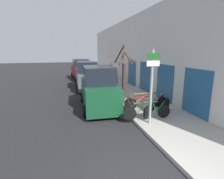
% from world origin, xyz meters
% --- Properties ---
extents(ground_plane, '(80.00, 80.00, 0.00)m').
position_xyz_m(ground_plane, '(0.00, 11.20, 0.00)').
color(ground_plane, black).
extents(sidewalk_curb, '(3.20, 32.00, 0.15)m').
position_xyz_m(sidewalk_curb, '(2.60, 14.00, 0.07)').
color(sidewalk_curb, '#9E9B93').
rests_on(sidewalk_curb, ground).
extents(building_facade, '(0.23, 32.00, 6.50)m').
position_xyz_m(building_facade, '(4.35, 13.93, 3.23)').
color(building_facade, silver).
rests_on(building_facade, ground).
extents(signpost, '(0.59, 0.14, 3.27)m').
position_xyz_m(signpost, '(1.56, 3.40, 1.91)').
color(signpost, '#939399').
rests_on(signpost, sidewalk_curb).
extents(bicycle_0, '(2.36, 0.44, 0.89)m').
position_xyz_m(bicycle_0, '(1.65, 3.86, 0.53)').
color(bicycle_0, black).
rests_on(bicycle_0, sidewalk_curb).
extents(bicycle_1, '(2.17, 1.20, 0.97)m').
position_xyz_m(bicycle_1, '(2.46, 4.29, 0.56)').
color(bicycle_1, black).
rests_on(bicycle_1, sidewalk_curb).
extents(bicycle_2, '(2.22, 0.65, 0.90)m').
position_xyz_m(bicycle_2, '(1.72, 4.75, 0.54)').
color(bicycle_2, black).
rests_on(bicycle_2, sidewalk_curb).
extents(bicycle_3, '(2.52, 0.46, 0.98)m').
position_xyz_m(bicycle_3, '(2.26, 5.17, 0.57)').
color(bicycle_3, black).
rests_on(bicycle_3, sidewalk_curb).
extents(parked_car_0, '(2.21, 4.65, 2.49)m').
position_xyz_m(parked_car_0, '(-0.15, 6.64, 1.12)').
color(parked_car_0, '#144728').
rests_on(parked_car_0, ground).
extents(parked_car_1, '(2.09, 4.74, 2.45)m').
position_xyz_m(parked_car_1, '(-0.15, 12.25, 1.11)').
color(parked_car_1, '#51565B').
rests_on(parked_car_1, ground).
extents(parked_car_2, '(2.19, 4.80, 2.41)m').
position_xyz_m(parked_car_2, '(-0.12, 17.86, 1.10)').
color(parked_car_2, maroon).
rests_on(parked_car_2, ground).
extents(pedestrian_near, '(0.43, 0.37, 1.66)m').
position_xyz_m(pedestrian_near, '(2.84, 13.16, 1.11)').
color(pedestrian_near, '#4C3D2D').
rests_on(pedestrian_near, sidewalk_curb).
extents(pedestrian_far, '(0.48, 0.41, 1.83)m').
position_xyz_m(pedestrian_far, '(3.00, 15.60, 1.20)').
color(pedestrian_far, '#1E2338').
rests_on(pedestrian_far, sidewalk_curb).
extents(street_tree, '(1.24, 1.87, 3.58)m').
position_xyz_m(street_tree, '(1.46, 6.77, 1.86)').
color(street_tree, '#3D2D23').
rests_on(street_tree, sidewalk_curb).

